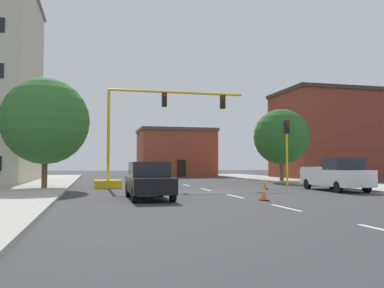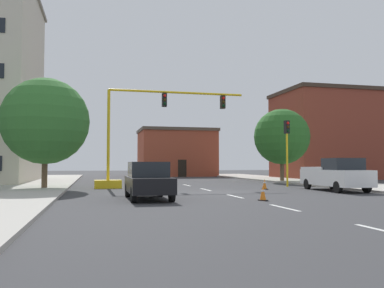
{
  "view_description": "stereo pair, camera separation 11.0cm",
  "coord_description": "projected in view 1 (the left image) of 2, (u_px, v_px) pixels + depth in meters",
  "views": [
    {
      "loc": [
        -7.04,
        -22.45,
        1.64
      ],
      "look_at": [
        -0.25,
        5.24,
        3.06
      ],
      "focal_mm": 37.72,
      "sensor_mm": 36.0,
      "label": 1
    },
    {
      "loc": [
        -6.93,
        -22.47,
        1.64
      ],
      "look_at": [
        -0.25,
        5.24,
        3.06
      ],
      "focal_mm": 37.72,
      "sensor_mm": 36.0,
      "label": 2
    }
  ],
  "objects": [
    {
      "name": "lane_stripe_seg_2",
      "position": [
        235.0,
        196.0,
        20.46
      ],
      "size": [
        0.16,
        2.4,
        0.01
      ],
      "primitive_type": "cube",
      "color": "silver",
      "rests_on": "ground_plane"
    },
    {
      "name": "sidewalk_right",
      "position": [
        321.0,
        183.0,
        33.89
      ],
      "size": [
        6.0,
        56.0,
        0.14
      ],
      "primitive_type": "cube",
      "color": "#B2ADA3",
      "rests_on": "ground_plane"
    },
    {
      "name": "lane_stripe_seg_5",
      "position": [
        173.0,
        182.0,
        36.46
      ],
      "size": [
        0.16,
        2.4,
        0.01
      ],
      "primitive_type": "cube",
      "color": "silver",
      "rests_on": "ground_plane"
    },
    {
      "name": "tree_right_mid",
      "position": [
        281.0,
        137.0,
        36.46
      ],
      "size": [
        5.01,
        5.01,
        6.62
      ],
      "color": "brown",
      "rests_on": "ground_plane"
    },
    {
      "name": "building_row_right",
      "position": [
        331.0,
        135.0,
        45.57
      ],
      "size": [
        12.01,
        8.64,
        9.82
      ],
      "color": "brown",
      "rests_on": "ground_plane"
    },
    {
      "name": "traffic_signal_gantry",
      "position": [
        129.0,
        154.0,
        27.76
      ],
      "size": [
        10.55,
        1.2,
        6.83
      ],
      "color": "yellow",
      "rests_on": "ground_plane"
    },
    {
      "name": "tree_left_near",
      "position": [
        45.0,
        121.0,
        25.87
      ],
      "size": [
        5.55,
        5.55,
        7.17
      ],
      "color": "brown",
      "rests_on": "ground_plane"
    },
    {
      "name": "ground_plane",
      "position": [
        218.0,
        192.0,
        23.37
      ],
      "size": [
        160.0,
        160.0,
        0.0
      ],
      "primitive_type": "plane",
      "color": "#38383A"
    },
    {
      "name": "traffic_cone_roadside_a",
      "position": [
        166.0,
        186.0,
        24.84
      ],
      "size": [
        0.36,
        0.36,
        0.6
      ],
      "color": "black",
      "rests_on": "ground_plane"
    },
    {
      "name": "traffic_cone_roadside_b",
      "position": [
        264.0,
        193.0,
        18.09
      ],
      "size": [
        0.36,
        0.36,
        0.7
      ],
      "color": "black",
      "rests_on": "ground_plane"
    },
    {
      "name": "traffic_light_pole_right",
      "position": [
        287.0,
        138.0,
        29.25
      ],
      "size": [
        0.32,
        0.47,
        4.8
      ],
      "color": "yellow",
      "rests_on": "ground_plane"
    },
    {
      "name": "building_brick_center",
      "position": [
        176.0,
        153.0,
        55.24
      ],
      "size": [
        10.15,
        7.98,
        6.39
      ],
      "color": "brown",
      "rests_on": "ground_plane"
    },
    {
      "name": "sedan_black_near_left",
      "position": [
        149.0,
        180.0,
        18.77
      ],
      "size": [
        1.88,
        4.51,
        1.74
      ],
      "color": "black",
      "rests_on": "ground_plane"
    },
    {
      "name": "pickup_truck_white",
      "position": [
        336.0,
        175.0,
        24.61
      ],
      "size": [
        2.28,
        5.5,
        1.99
      ],
      "color": "white",
      "rests_on": "ground_plane"
    },
    {
      "name": "lane_stripe_seg_1",
      "position": [
        286.0,
        208.0,
        15.12
      ],
      "size": [
        0.16,
        2.4,
        0.01
      ],
      "primitive_type": "cube",
      "color": "silver",
      "rests_on": "ground_plane"
    },
    {
      "name": "lane_stripe_seg_4",
      "position": [
        187.0,
        185.0,
        31.13
      ],
      "size": [
        0.16,
        2.4,
        0.01
      ],
      "primitive_type": "cube",
      "color": "silver",
      "rests_on": "ground_plane"
    },
    {
      "name": "sidewalk_left",
      "position": [
        27.0,
        186.0,
        28.38
      ],
      "size": [
        6.0,
        56.0,
        0.14
      ],
      "primitive_type": "cube",
      "color": "#B2ADA3",
      "rests_on": "ground_plane"
    },
    {
      "name": "traffic_cone_roadside_c",
      "position": [
        265.0,
        184.0,
        26.12
      ],
      "size": [
        0.36,
        0.36,
        0.69
      ],
      "color": "black",
      "rests_on": "ground_plane"
    },
    {
      "name": "lane_stripe_seg_3",
      "position": [
        206.0,
        190.0,
        25.79
      ],
      "size": [
        0.16,
        2.4,
        0.01
      ],
      "primitive_type": "cube",
      "color": "silver",
      "rests_on": "ground_plane"
    }
  ]
}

